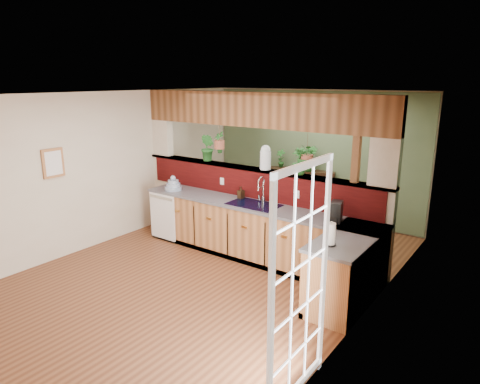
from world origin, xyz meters
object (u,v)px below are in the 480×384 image
Objects in this scene: dish_stack at (173,185)px; coffee_maker at (336,213)px; soap_dispenser at (241,192)px; glass_jar at (265,157)px; paper_towel at (331,235)px; shelving_console at (296,194)px; faucet at (262,189)px.

dish_stack is 3.03m from coffee_maker.
soap_dispenser is at bearing 11.15° from dish_stack.
glass_jar is at bearing 32.49° from soap_dispenser.
soap_dispenser is 0.71× the size of coffee_maker.
glass_jar reaches higher than soap_dispenser.
dish_stack is 1.07× the size of coffee_maker.
glass_jar reaches higher than paper_towel.
shelving_console is at bearing 93.02° from soap_dispenser.
paper_towel is 0.75× the size of glass_jar.
glass_jar is (-1.71, 1.25, 0.55)m from paper_towel.
paper_towel is at bearing -36.10° from glass_jar.
faucet is 1.72m from dish_stack.
glass_jar reaches higher than dish_stack.
dish_stack is (-1.69, -0.25, -0.15)m from faucet.
glass_jar is at bearing 16.00° from dish_stack.
coffee_maker is (1.74, -0.19, 0.03)m from soap_dispenser.
dish_stack is 1.49× the size of soap_dispenser.
coffee_maker is 1.57m from glass_jar.
faucet is at bearing 147.70° from paper_towel.
faucet reaches higher than soap_dispenser.
paper_towel is at bearing -75.07° from shelving_console.
dish_stack is at bearing 166.28° from coffee_maker.
dish_stack is 2.68m from shelving_console.
dish_stack is 3.42m from paper_towel.
coffee_maker is (1.33, -0.18, -0.10)m from faucet.
faucet is 0.43m from soap_dispenser.
glass_jar is (-1.41, 0.40, 0.56)m from coffee_maker.
coffee_maker is at bearing -15.79° from glass_jar.
dish_stack is at bearing -164.00° from glass_jar.
paper_towel is 0.19× the size of shelving_console.
glass_jar reaches higher than faucet.
soap_dispenser is 2.17m from shelving_console.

